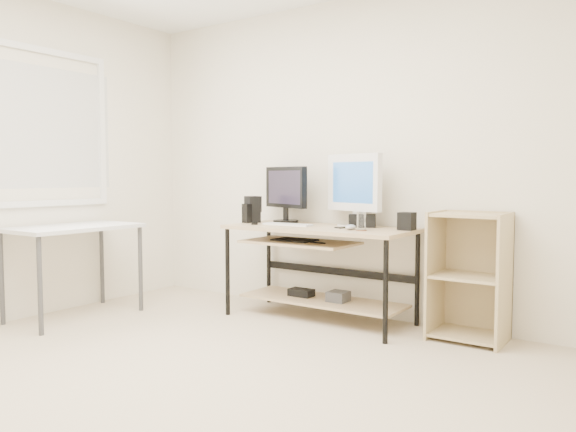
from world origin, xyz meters
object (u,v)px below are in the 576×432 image
(desk, at_px, (316,253))
(black_monitor, at_px, (286,191))
(white_imac, at_px, (354,185))
(side_table, at_px, (73,235))
(audio_controller, at_px, (247,213))
(shelf_unit, at_px, (471,275))

(desk, xyz_separation_m, black_monitor, (-0.41, 0.15, 0.49))
(white_imac, bearing_deg, desk, -128.05)
(desk, distance_m, side_table, 1.97)
(side_table, relative_size, black_monitor, 1.95)
(audio_controller, bearing_deg, shelf_unit, 24.14)
(black_monitor, bearing_deg, side_table, -116.41)
(shelf_unit, distance_m, white_imac, 1.13)
(desk, relative_size, shelf_unit, 1.67)
(shelf_unit, xyz_separation_m, audio_controller, (-1.84, -0.22, 0.38))
(black_monitor, bearing_deg, desk, -1.45)
(desk, height_order, side_table, same)
(shelf_unit, bearing_deg, side_table, -156.67)
(desk, relative_size, white_imac, 2.61)
(desk, xyz_separation_m, audio_controller, (-0.66, -0.06, 0.29))
(desk, relative_size, side_table, 1.50)
(side_table, xyz_separation_m, white_imac, (1.89, 1.24, 0.41))
(shelf_unit, relative_size, white_imac, 1.56)
(desk, distance_m, audio_controller, 0.73)
(audio_controller, bearing_deg, side_table, -117.24)
(shelf_unit, relative_size, audio_controller, 5.50)
(white_imac, height_order, audio_controller, white_imac)
(shelf_unit, relative_size, black_monitor, 1.76)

